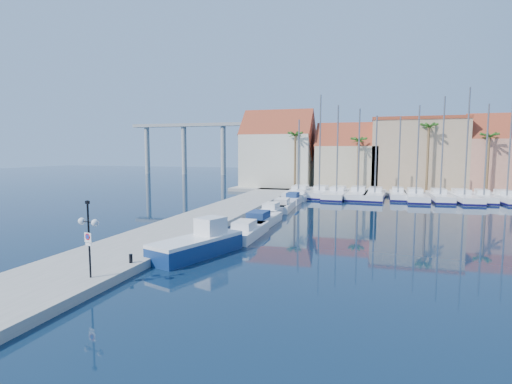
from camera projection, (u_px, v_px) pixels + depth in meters
The scene contains 32 objects.
ground at pixel (260, 265), 23.78m from camera, with size 260.00×260.00×0.00m, color black.
quay_west at pixel (209, 217), 39.17m from camera, with size 6.00×77.00×0.50m, color gray.
shore_north at pixel (396, 190), 66.71m from camera, with size 54.00×16.00×0.50m, color gray.
lamp_post at pixel (88, 227), 19.59m from camera, with size 1.29×0.56×3.87m.
bollard at pixel (131, 258), 22.43m from camera, with size 0.20×0.20×0.50m, color black.
fishing_boat at pixel (199, 244), 25.88m from camera, with size 4.36×7.07×2.35m.
motorboat_west_0 at pixel (246, 231), 31.29m from camera, with size 2.02×6.30×1.40m.
motorboat_west_1 at pixel (260, 220), 36.14m from camera, with size 2.41×6.99×1.40m.
motorboat_west_2 at pixel (272, 211), 41.91m from camera, with size 2.12×6.06×1.40m.
motorboat_west_3 at pixel (283, 206), 45.64m from camera, with size 2.35×6.47×1.40m.
motorboat_west_4 at pixel (294, 199), 52.20m from camera, with size 2.03×6.17×1.40m.
motorboat_west_5 at pixel (301, 196), 55.42m from camera, with size 1.78×5.48×1.40m.
sailboat_0 at pixel (299, 193), 58.75m from camera, with size 3.27×11.57×11.19m.
sailboat_1 at pixel (320, 192), 58.89m from camera, with size 3.35×9.74×14.72m.
sailboat_2 at pixel (337, 194), 57.39m from camera, with size 3.48×10.94×13.10m.
sailboat_3 at pixel (358, 194), 57.16m from camera, with size 3.24×10.52×12.59m.
sailboat_4 at pixel (375, 195), 55.95m from camera, with size 3.28×10.02×11.54m.
sailboat_5 at pixel (398, 195), 56.19m from camera, with size 2.29×8.23×11.40m.
sailboat_6 at pixel (415, 196), 54.50m from camera, with size 2.68×10.14×12.75m.
sailboat_7 at pixel (439, 196), 53.96m from camera, with size 2.64×9.18×13.87m.
sailboat_8 at pixel (463, 197), 53.21m from camera, with size 3.37×10.11×14.92m.
sailboat_9 at pixel (483, 197), 52.96m from camera, with size 2.43×8.16×12.80m.
sailboat_10 at pixel (505, 198), 52.27m from camera, with size 2.81×8.72×13.33m.
building_0 at pixel (278, 152), 70.75m from camera, with size 12.30×9.00×13.50m.
building_1 at pixel (347, 159), 67.49m from camera, with size 10.30×8.00×11.00m.
building_2 at pixel (417, 154), 65.24m from camera, with size 14.20×10.20×11.50m.
building_3 at pixel (501, 157), 60.94m from camera, with size 10.30×8.00×12.00m.
palm_0 at pixel (295, 136), 64.59m from camera, with size 2.60×2.60×10.15m.
palm_1 at pixel (359, 142), 61.87m from camera, with size 2.60×2.60×9.15m.
palm_2 at pixel (429, 129), 58.85m from camera, with size 2.60×2.60×11.15m.
palm_3 at pixel (489, 138), 56.73m from camera, with size 2.60×2.60×9.65m.
viaduct at pixel (206, 138), 111.96m from camera, with size 48.00×2.20×14.45m.
Camera 1 is at (6.39, -22.31, 6.80)m, focal length 28.00 mm.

